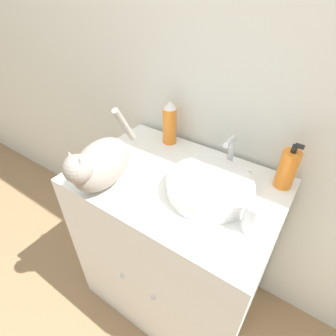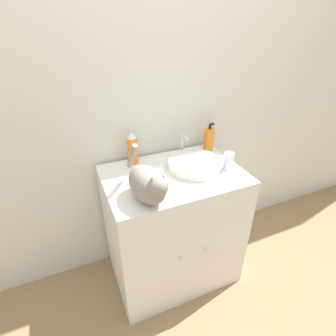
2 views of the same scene
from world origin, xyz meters
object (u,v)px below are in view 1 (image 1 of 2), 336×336
object	(u,v)px
spray_bottle	(170,123)
cup	(253,218)
soap_bottle	(287,169)
cat	(100,164)

from	to	relation	value
spray_bottle	cup	world-z (taller)	spray_bottle
soap_bottle	spray_bottle	bearing A→B (deg)	178.04
spray_bottle	cup	xyz separation A→B (m)	(0.52, -0.30, -0.05)
cat	cup	xyz separation A→B (m)	(0.56, 0.11, -0.04)
cat	soap_bottle	world-z (taller)	cat
spray_bottle	cat	bearing A→B (deg)	-95.66
cat	spray_bottle	xyz separation A→B (m)	(0.04, 0.41, 0.01)
cat	soap_bottle	distance (m)	0.70
soap_bottle	spray_bottle	world-z (taller)	spray_bottle
spray_bottle	cup	distance (m)	0.60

